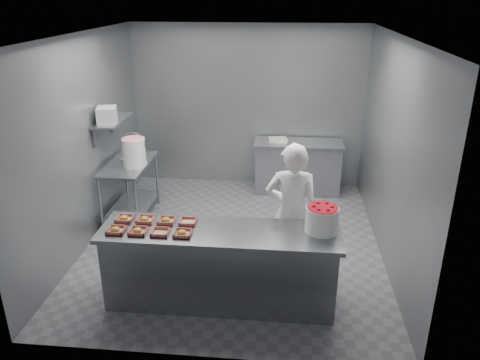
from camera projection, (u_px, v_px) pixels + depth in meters
name	position (u px, v px, depth m)	size (l,w,h in m)	color
floor	(234.00, 241.00, 6.59)	(4.50, 4.50, 0.00)	#4C4C51
ceiling	(233.00, 35.00, 5.54)	(4.50, 4.50, 0.00)	white
wall_back	(248.00, 107.00, 8.14)	(4.00, 0.04, 2.80)	slate
wall_left	(85.00, 142.00, 6.25)	(0.04, 4.50, 2.80)	slate
wall_right	(391.00, 152.00, 5.88)	(0.04, 4.50, 2.80)	slate
service_counter	(220.00, 266.00, 5.18)	(2.60, 0.70, 0.90)	slate
prep_table	(130.00, 182.00, 7.07)	(0.60, 1.20, 0.90)	slate
back_counter	(297.00, 167.00, 8.09)	(1.50, 0.60, 0.90)	slate
wall_shelf	(112.00, 120.00, 6.73)	(0.35, 0.90, 0.03)	slate
tray_0	(116.00, 230.00, 4.97)	(0.19, 0.18, 0.06)	tan
tray_1	(138.00, 231.00, 4.95)	(0.19, 0.18, 0.06)	tan
tray_2	(160.00, 232.00, 4.93)	(0.19, 0.18, 0.04)	tan
tray_3	(182.00, 233.00, 4.91)	(0.19, 0.18, 0.06)	tan
tray_4	(124.00, 218.00, 5.23)	(0.19, 0.18, 0.06)	tan
tray_5	(145.00, 219.00, 5.20)	(0.19, 0.18, 0.06)	tan
tray_6	(166.00, 220.00, 5.18)	(0.19, 0.18, 0.06)	tan
tray_7	(188.00, 221.00, 5.16)	(0.19, 0.18, 0.04)	tan
worker	(291.00, 212.00, 5.51)	(0.63, 0.41, 1.72)	white
strawberry_tub	(322.00, 218.00, 4.94)	(0.35, 0.35, 0.29)	silver
glaze_bucket	(134.00, 152.00, 6.77)	(0.35, 0.33, 0.51)	silver
bucket_lid	(136.00, 164.00, 6.90)	(0.32, 0.32, 0.02)	silver
rag	(126.00, 159.00, 7.10)	(0.14, 0.12, 0.02)	#CCB28C
appliance	(107.00, 115.00, 6.51)	(0.26, 0.30, 0.22)	gray
paper_stack	(278.00, 140.00, 7.94)	(0.30, 0.22, 0.06)	silver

